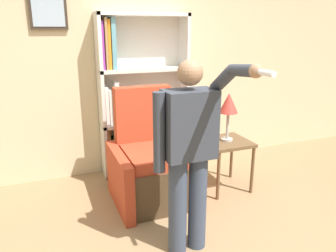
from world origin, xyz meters
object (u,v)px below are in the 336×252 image
(armchair, at_px, (151,166))
(person_standing, at_px, (189,150))
(side_table, at_px, (226,148))
(table_lamp, at_px, (229,105))
(bookcase, at_px, (135,99))

(armchair, relative_size, person_standing, 0.75)
(armchair, xyz_separation_m, side_table, (0.87, -0.09, 0.12))
(table_lamp, bearing_deg, side_table, 116.57)
(armchair, bearing_deg, person_standing, -89.67)
(armchair, height_order, side_table, armchair)
(bookcase, relative_size, person_standing, 1.24)
(person_standing, bearing_deg, armchair, 90.33)
(side_table, bearing_deg, armchair, 174.17)
(bookcase, bearing_deg, table_lamp, -46.14)
(side_table, bearing_deg, table_lamp, -63.43)
(person_standing, relative_size, table_lamp, 2.93)
(table_lamp, bearing_deg, bookcase, 133.86)
(armchair, bearing_deg, side_table, -5.83)
(armchair, relative_size, table_lamp, 2.20)
(armchair, relative_size, side_table, 2.05)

